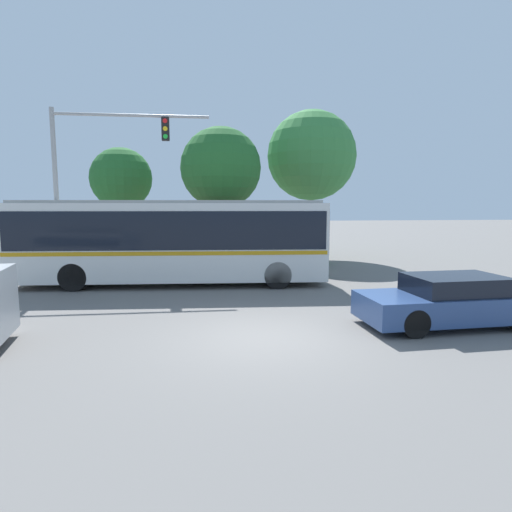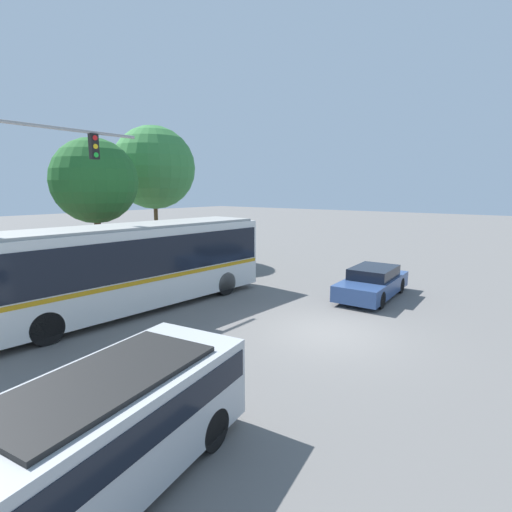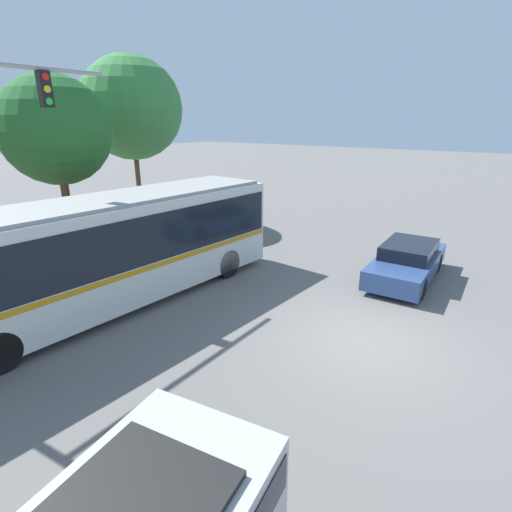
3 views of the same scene
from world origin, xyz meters
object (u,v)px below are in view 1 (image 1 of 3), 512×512
street_tree_left (121,179)px  street_tree_centre (221,168)px  city_bus (172,237)px  sedan_foreground (451,301)px  street_tree_right (311,156)px  traffic_light_pole (93,166)px

street_tree_left → street_tree_centre: street_tree_centre is taller
city_bus → sedan_foreground: size_ratio=2.52×
city_bus → street_tree_right: size_ratio=1.40×
city_bus → street_tree_left: size_ratio=1.93×
city_bus → traffic_light_pole: 4.35m
traffic_light_pole → street_tree_centre: size_ratio=0.97×
traffic_light_pole → street_tree_right: (10.46, 6.44, 1.25)m
street_tree_left → street_tree_centre: (5.26, -1.78, 0.46)m
sedan_foreground → street_tree_right: street_tree_right is taller
sedan_foreground → traffic_light_pole: traffic_light_pole is taller
sedan_foreground → street_tree_left: size_ratio=0.77×
city_bus → street_tree_left: (-3.17, 7.29, 2.60)m
sedan_foreground → street_tree_right: size_ratio=0.56×
street_tree_centre → street_tree_right: size_ratio=0.83×
traffic_light_pole → street_tree_right: size_ratio=0.81×
city_bus → street_tree_right: 11.38m
street_tree_left → street_tree_centre: 5.57m
sedan_foreground → street_tree_right: 15.14m
street_tree_right → traffic_light_pole: bearing=-148.4°
sedan_foreground → street_tree_right: bearing=-92.8°
city_bus → street_tree_centre: bearing=72.7°
street_tree_centre → sedan_foreground: bearing=-66.2°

